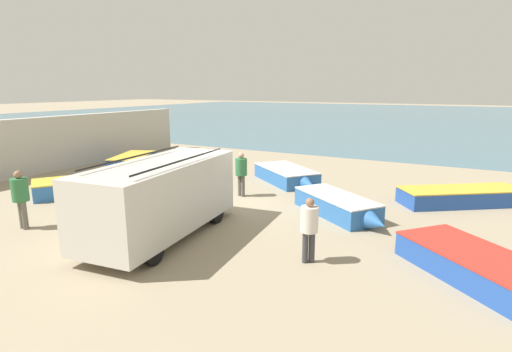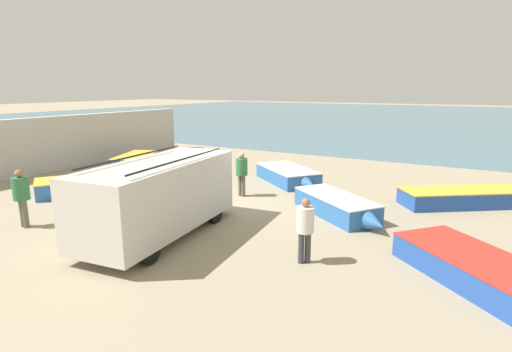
# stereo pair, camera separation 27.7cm
# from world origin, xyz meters

# --- Properties ---
(ground_plane) EXTENTS (200.00, 200.00, 0.00)m
(ground_plane) POSITION_xyz_m (0.00, 0.00, 0.00)
(ground_plane) COLOR gray
(sea_water) EXTENTS (120.00, 80.00, 0.01)m
(sea_water) POSITION_xyz_m (0.00, 52.00, 0.00)
(sea_water) COLOR #477084
(sea_water) RESTS_ON ground_plane
(harbor_wall) EXTENTS (0.50, 17.98, 2.74)m
(harbor_wall) POSITION_xyz_m (-11.05, 1.00, 1.37)
(harbor_wall) COLOR #BCB7AD
(harbor_wall) RESTS_ON ground_plane
(parked_van) EXTENTS (2.59, 5.57, 2.30)m
(parked_van) POSITION_xyz_m (0.18, -3.21, 1.20)
(parked_van) COLOR beige
(parked_van) RESTS_ON ground_plane
(fishing_rowboat_0) EXTENTS (3.89, 3.39, 0.64)m
(fishing_rowboat_0) POSITION_xyz_m (0.56, 4.56, 0.32)
(fishing_rowboat_0) COLOR #2D66AD
(fishing_rowboat_0) RESTS_ON ground_plane
(fishing_rowboat_1) EXTENTS (4.89, 3.89, 0.60)m
(fishing_rowboat_1) POSITION_xyz_m (7.68, 4.55, 0.30)
(fishing_rowboat_1) COLOR #234CA3
(fishing_rowboat_1) RESTS_ON ground_plane
(fishing_rowboat_2) EXTENTS (2.67, 4.00, 0.66)m
(fishing_rowboat_2) POSITION_xyz_m (-8.16, 3.96, 0.33)
(fishing_rowboat_2) COLOR navy
(fishing_rowboat_2) RESTS_ON ground_plane
(fishing_rowboat_3) EXTENTS (3.04, 3.71, 0.63)m
(fishing_rowboat_3) POSITION_xyz_m (-5.94, -1.22, 0.32)
(fishing_rowboat_3) COLOR #2D66AD
(fishing_rowboat_3) RESTS_ON ground_plane
(fishing_rowboat_4) EXTENTS (3.89, 3.60, 0.60)m
(fishing_rowboat_4) POSITION_xyz_m (8.15, -1.93, 0.30)
(fishing_rowboat_4) COLOR #234CA3
(fishing_rowboat_4) RESTS_ON ground_plane
(fishing_rowboat_5) EXTENTS (3.73, 3.08, 0.65)m
(fishing_rowboat_5) POSITION_xyz_m (4.02, 1.04, 0.33)
(fishing_rowboat_5) COLOR #2D66AD
(fishing_rowboat_5) RESTS_ON ground_plane
(fisherman_0) EXTENTS (0.45, 0.45, 1.73)m
(fisherman_0) POSITION_xyz_m (-0.06, 1.58, 1.03)
(fisherman_0) COLOR #5B564C
(fisherman_0) RESTS_ON ground_plane
(fisherman_1) EXTENTS (0.47, 0.47, 1.79)m
(fisherman_1) POSITION_xyz_m (-3.93, -4.73, 1.07)
(fisherman_1) COLOR #5B564C
(fisherman_1) RESTS_ON ground_plane
(fisherman_2) EXTENTS (0.43, 0.43, 1.62)m
(fisherman_2) POSITION_xyz_m (4.46, -2.86, 0.97)
(fisherman_2) COLOR #38383D
(fisherman_2) RESTS_ON ground_plane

